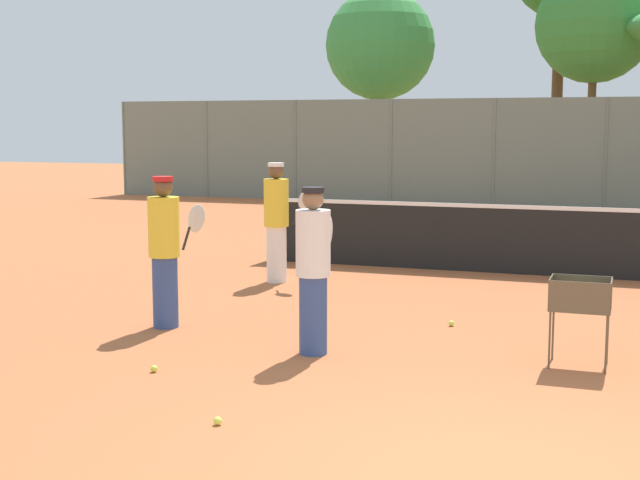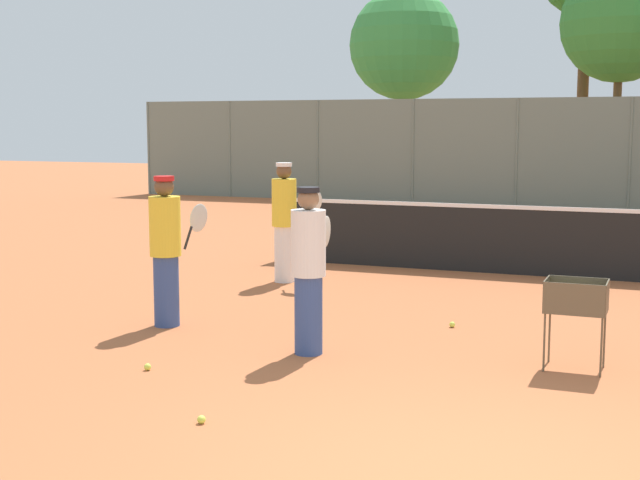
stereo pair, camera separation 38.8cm
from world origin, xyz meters
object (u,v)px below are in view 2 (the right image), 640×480
(player_white_outfit, at_px, (166,249))
(ball_cart, at_px, (575,304))
(player_yellow_shirt, at_px, (285,220))
(tennis_net, at_px, (587,242))
(player_red_cap, at_px, (309,268))

(player_white_outfit, distance_m, ball_cart, 4.54)
(player_yellow_shirt, xyz_separation_m, ball_cart, (4.45, -3.30, -0.28))
(tennis_net, relative_size, player_white_outfit, 5.85)
(ball_cart, bearing_deg, player_red_cap, -171.62)
(tennis_net, height_order, ball_cart, tennis_net)
(tennis_net, bearing_deg, ball_cart, -86.03)
(player_red_cap, height_order, ball_cart, player_red_cap)
(player_white_outfit, distance_m, player_yellow_shirt, 3.13)
(player_red_cap, relative_size, player_yellow_shirt, 0.96)
(tennis_net, distance_m, player_red_cap, 5.98)
(player_red_cap, bearing_deg, ball_cart, -83.89)
(player_red_cap, xyz_separation_m, player_yellow_shirt, (-1.91, 3.68, 0.03))
(player_white_outfit, bearing_deg, tennis_net, -24.27)
(tennis_net, relative_size, player_red_cap, 5.98)
(tennis_net, height_order, player_yellow_shirt, player_yellow_shirt)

